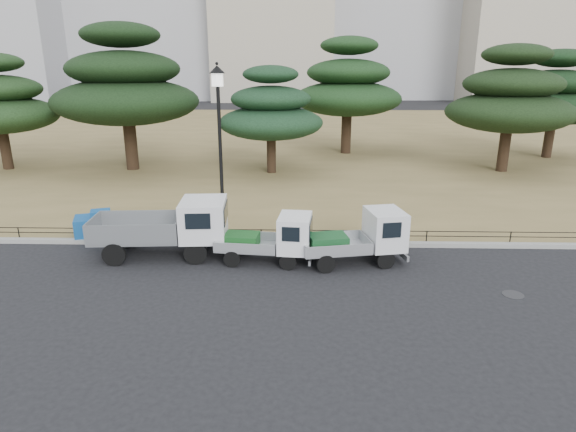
{
  "coord_description": "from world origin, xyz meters",
  "views": [
    {
      "loc": [
        0.44,
        -13.76,
        6.19
      ],
      "look_at": [
        0.0,
        2.0,
        1.3
      ],
      "focal_mm": 30.0,
      "sensor_mm": 36.0,
      "label": 1
    }
  ],
  "objects_px": {
    "truck_kei_rear": "(360,237)",
    "tarp_pile": "(96,224)",
    "truck_large": "(169,225)",
    "street_lamp": "(219,125)",
    "truck_kei_front": "(272,239)"
  },
  "relations": [
    {
      "from": "truck_large",
      "to": "street_lamp",
      "type": "distance_m",
      "value": 3.84
    },
    {
      "from": "truck_large",
      "to": "street_lamp",
      "type": "relative_size",
      "value": 0.75
    },
    {
      "from": "truck_large",
      "to": "tarp_pile",
      "type": "xyz_separation_m",
      "value": [
        -3.24,
        1.7,
        -0.54
      ]
    },
    {
      "from": "truck_kei_rear",
      "to": "tarp_pile",
      "type": "height_order",
      "value": "truck_kei_rear"
    },
    {
      "from": "tarp_pile",
      "to": "truck_kei_front",
      "type": "bearing_deg",
      "value": -17.87
    },
    {
      "from": "truck_kei_front",
      "to": "truck_kei_rear",
      "type": "height_order",
      "value": "truck_kei_rear"
    },
    {
      "from": "truck_kei_rear",
      "to": "street_lamp",
      "type": "bearing_deg",
      "value": 148.03
    },
    {
      "from": "truck_large",
      "to": "truck_kei_rear",
      "type": "bearing_deg",
      "value": -8.21
    },
    {
      "from": "truck_kei_rear",
      "to": "street_lamp",
      "type": "height_order",
      "value": "street_lamp"
    },
    {
      "from": "truck_kei_front",
      "to": "street_lamp",
      "type": "relative_size",
      "value": 0.52
    },
    {
      "from": "truck_large",
      "to": "street_lamp",
      "type": "bearing_deg",
      "value": 35.97
    },
    {
      "from": "street_lamp",
      "to": "tarp_pile",
      "type": "height_order",
      "value": "street_lamp"
    },
    {
      "from": "truck_large",
      "to": "tarp_pile",
      "type": "distance_m",
      "value": 3.7
    },
    {
      "from": "truck_large",
      "to": "truck_kei_rear",
      "type": "height_order",
      "value": "truck_large"
    },
    {
      "from": "truck_large",
      "to": "tarp_pile",
      "type": "height_order",
      "value": "truck_large"
    }
  ]
}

